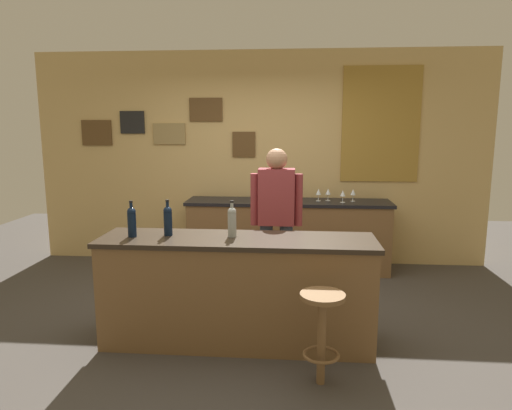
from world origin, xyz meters
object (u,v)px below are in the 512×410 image
Objects in this scene: wine_bottle_c at (232,221)px; coffee_mug at (283,196)px; bartender at (276,217)px; wine_glass_c at (343,194)px; wine_bottle_b at (168,220)px; wine_glass_b at (328,192)px; wine_glass_a at (318,192)px; wine_glass_d at (353,193)px; wine_bottle_a at (132,221)px; bar_stool at (322,323)px.

coffee_mug is (0.38, 2.07, -0.11)m from wine_bottle_c.
bartender is 1.38m from wine_glass_c.
wine_bottle_b is 1.97× the size of wine_glass_b.
wine_bottle_c is 1.97× the size of wine_glass_a.
wine_glass_a is at bearing 67.93° from wine_bottle_c.
wine_bottle_c is 1.97× the size of wine_glass_d.
wine_bottle_a is 0.84m from wine_bottle_c.
bar_stool is 2.22× the size of wine_bottle_a.
wine_bottle_a reaches higher than wine_glass_b.
wine_bottle_c reaches higher than wine_glass_d.
bar_stool is 2.22× the size of wine_bottle_c.
bar_stool is at bearing -41.28° from wine_bottle_c.
wine_bottle_b is 0.55m from wine_bottle_c.
wine_glass_b is at bearing -1.20° from coffee_mug.
wine_glass_a is at bearing -164.38° from wine_glass_b.
wine_glass_c is 0.75m from coffee_mug.
wine_bottle_b reaches higher than coffee_mug.
wine_glass_a is (1.66, 2.10, -0.05)m from wine_bottle_a.
wine_bottle_a is at bearing -119.48° from coffee_mug.
wine_bottle_c is (-0.34, -0.79, 0.12)m from bartender.
wine_bottle_b is 1.97× the size of wine_glass_a.
bartender is 1.19m from wine_bottle_b.
bar_stool is 1.76m from wine_bottle_a.
wine_glass_d is 1.24× the size of coffee_mug.
bartender is 1.33m from wine_glass_a.
wine_glass_d is (2.09, 2.10, -0.05)m from wine_bottle_a.
wine_glass_c reaches higher than coffee_mug.
wine_bottle_b reaches higher than wine_glass_c.
coffee_mug is at bearing 60.52° from wine_bottle_a.
wine_glass_c is at bearing -143.01° from wine_glass_d.
wine_bottle_b is 2.27m from coffee_mug.
bartender is at bearing 104.98° from bar_stool.
wine_bottle_c reaches higher than wine_glass_a.
wine_glass_c is 1.00× the size of wine_glass_d.
wine_glass_d is (0.53, 2.67, 0.55)m from bar_stool.
wine_bottle_c is at bearing -112.07° from wine_glass_a.
wine_bottle_c reaches higher than wine_glass_c.
wine_glass_d is at bearing 53.68° from bartender.
wine_glass_d reaches higher than bar_stool.
wine_glass_a is at bearing 87.85° from bar_stool.
wine_glass_d is at bearing 58.38° from wine_bottle_c.
wine_bottle_a is 2.67m from wine_glass_a.
wine_glass_b is 1.00× the size of wine_glass_d.
bar_stool is 1.13m from wine_bottle_c.
wine_bottle_b is at bearing -125.93° from wine_glass_b.
wine_glass_a and wine_glass_d have the same top height.
wine_bottle_b is 2.71m from wine_glass_d.
bartender reaches higher than wine_bottle_c.
wine_glass_a is at bearing -179.19° from wine_glass_d.
wine_glass_a is at bearing 68.68° from bartender.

